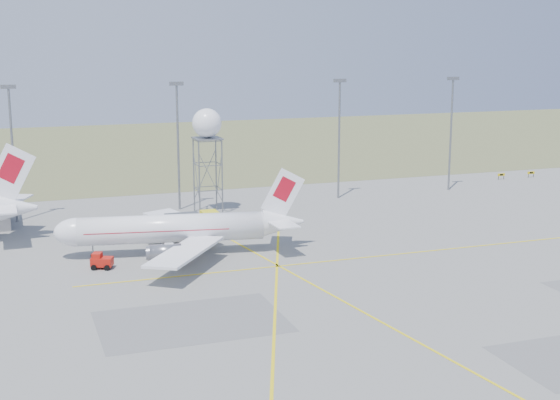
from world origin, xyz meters
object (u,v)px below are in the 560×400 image
object	(u,v)px
baggage_tug	(102,263)
airliner_main	(176,229)
fire_truck	(191,225)
radar_tower	(207,155)

from	to	relation	value
baggage_tug	airliner_main	bearing A→B (deg)	40.85
airliner_main	baggage_tug	world-z (taller)	airliner_main
airliner_main	fire_truck	distance (m)	9.65
radar_tower	baggage_tug	distance (m)	33.42
radar_tower	baggage_tug	xyz separation A→B (m)	(-19.75, -25.56, -8.56)
baggage_tug	fire_truck	bearing A→B (deg)	63.38
fire_truck	airliner_main	bearing A→B (deg)	-114.22
radar_tower	fire_truck	distance (m)	16.76
airliner_main	fire_truck	world-z (taller)	airliner_main
radar_tower	baggage_tug	world-z (taller)	radar_tower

